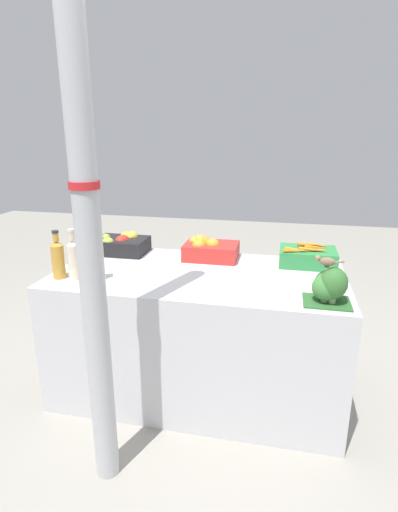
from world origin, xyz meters
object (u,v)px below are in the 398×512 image
object	(u,v)px
sparrow_bird	(326,261)
juice_bottle_cloudy	(74,259)
juice_bottle_golden	(93,260)
broccoli_pile	(330,284)
support_pole	(86,201)
carrot_crate	(308,256)
apple_crate	(121,244)
orange_crate	(209,248)
juice_bottle_amber	(58,258)

from	to	relation	value
sparrow_bird	juice_bottle_cloudy	bearing A→B (deg)	6.99
juice_bottle_golden	sparrow_bird	bearing A→B (deg)	-2.36
broccoli_pile	support_pole	bearing A→B (deg)	-154.71
carrot_crate	broccoli_pile	xyz separation A→B (m)	(0.07, -0.56, 0.03)
apple_crate	juice_bottle_cloudy	size ratio (longest dim) A/B	1.19
juice_bottle_golden	orange_crate	bearing A→B (deg)	45.29
carrot_crate	support_pole	bearing A→B (deg)	-131.48
juice_bottle_cloudy	juice_bottle_golden	bearing A→B (deg)	-0.00
apple_crate	orange_crate	world-z (taller)	orange_crate
carrot_crate	juice_bottle_cloudy	size ratio (longest dim) A/B	1.19
carrot_crate	juice_bottle_amber	bearing A→B (deg)	-158.82
broccoli_pile	juice_bottle_amber	xyz separation A→B (m)	(-1.43, 0.03, 0.02)
apple_crate	juice_bottle_amber	size ratio (longest dim) A/B	1.24
orange_crate	juice_bottle_golden	distance (m)	0.76
support_pole	broccoli_pile	size ratio (longest dim) A/B	11.73
apple_crate	orange_crate	bearing A→B (deg)	0.64
carrot_crate	sparrow_bird	bearing A→B (deg)	-85.42
broccoli_pile	juice_bottle_golden	size ratio (longest dim) A/B	0.80
broccoli_pile	juice_bottle_cloudy	size ratio (longest dim) A/B	0.78
carrot_crate	juice_bottle_amber	size ratio (longest dim) A/B	1.24
juice_bottle_cloudy	sparrow_bird	xyz separation A→B (m)	(1.31, -0.05, 0.09)
broccoli_pile	juice_bottle_cloudy	bearing A→B (deg)	178.66
orange_crate	carrot_crate	distance (m)	0.62
broccoli_pile	orange_crate	bearing A→B (deg)	140.61
juice_bottle_amber	sparrow_bird	bearing A→B (deg)	-2.01
juice_bottle_amber	juice_bottle_cloudy	world-z (taller)	juice_bottle_cloudy
apple_crate	juice_bottle_amber	bearing A→B (deg)	-105.56
orange_crate	juice_bottle_cloudy	size ratio (longest dim) A/B	1.19
broccoli_pile	juice_bottle_golden	bearing A→B (deg)	178.53
apple_crate	juice_bottle_cloudy	bearing A→B (deg)	-95.74
orange_crate	sparrow_bird	distance (m)	0.90
broccoli_pile	apple_crate	bearing A→B (deg)	156.42
juice_bottle_cloudy	orange_crate	bearing A→B (deg)	39.65
carrot_crate	sparrow_bird	distance (m)	0.60
support_pole	juice_bottle_golden	size ratio (longest dim) A/B	9.43
juice_bottle_amber	sparrow_bird	world-z (taller)	juice_bottle_amber
carrot_crate	juice_bottle_cloudy	bearing A→B (deg)	-157.40
carrot_crate	juice_bottle_cloudy	world-z (taller)	juice_bottle_cloudy
apple_crate	sparrow_bird	xyz separation A→B (m)	(1.26, -0.58, 0.15)
juice_bottle_amber	juice_bottle_golden	world-z (taller)	juice_bottle_golden
broccoli_pile	sparrow_bird	bearing A→B (deg)	-148.19
apple_crate	juice_bottle_amber	world-z (taller)	juice_bottle_amber
support_pole	orange_crate	distance (m)	1.16
orange_crate	sparrow_bird	world-z (taller)	sparrow_bird
carrot_crate	juice_bottle_cloudy	distance (m)	1.37
juice_bottle_amber	sparrow_bird	size ratio (longest dim) A/B	2.00
support_pole	carrot_crate	world-z (taller)	support_pole
support_pole	apple_crate	size ratio (longest dim) A/B	7.69
juice_bottle_cloudy	juice_bottle_golden	xyz separation A→B (m)	(0.12, -0.00, -0.00)
support_pole	apple_crate	bearing A→B (deg)	106.90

